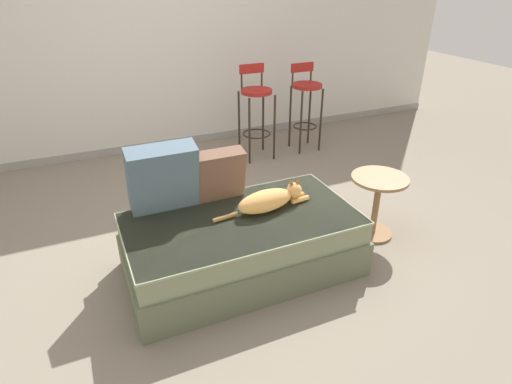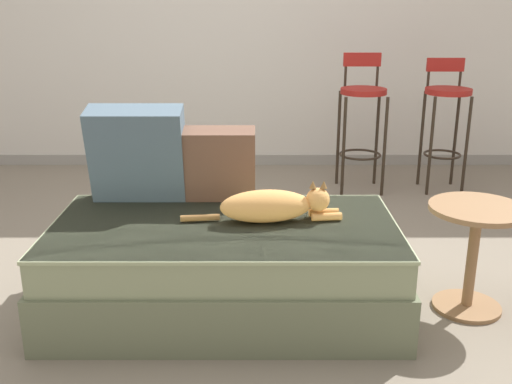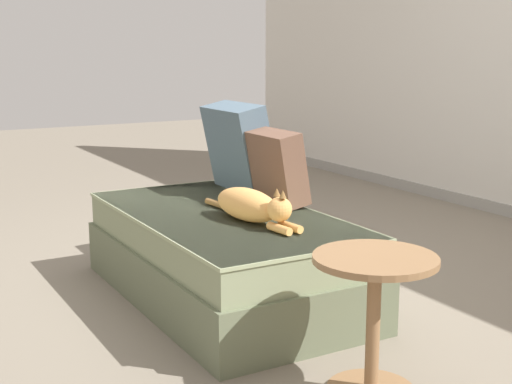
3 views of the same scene
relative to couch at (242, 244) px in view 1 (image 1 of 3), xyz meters
name	(u,v)px [view 1 (image 1 of 3)]	position (x,y,z in m)	size (l,w,h in m)	color
ground_plane	(224,240)	(0.00, 0.40, -0.22)	(16.00, 16.00, 0.00)	slate
wall_back_panel	(149,34)	(0.00, 2.65, 1.08)	(8.00, 0.10, 2.60)	silver
wall_baseboard_trim	(162,144)	(0.00, 2.60, -0.18)	(8.00, 0.02, 0.09)	gray
couch	(242,244)	(0.00, 0.00, 0.00)	(1.61, 0.87, 0.43)	#636B50
throw_pillow_corner	(163,178)	(-0.44, 0.33, 0.46)	(0.47, 0.26, 0.49)	#4C6070
throw_pillow_middle	(219,175)	(-0.04, 0.33, 0.40)	(0.36, 0.19, 0.38)	brown
cat	(269,200)	(0.22, 0.03, 0.29)	(0.75, 0.22, 0.19)	tan
bar_stool_near_window	(256,104)	(0.94, 1.89, 0.39)	(0.34, 0.34, 1.03)	#2D2319
bar_stool_by_doorway	(306,97)	(1.57, 1.89, 0.40)	(0.34, 0.34, 0.99)	#2D2319
side_table	(377,198)	(1.15, 0.00, 0.12)	(0.44, 0.44, 0.52)	olive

